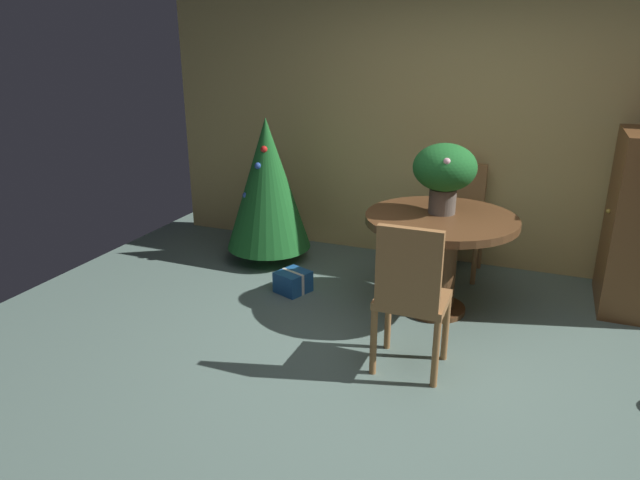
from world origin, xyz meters
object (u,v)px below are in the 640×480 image
at_px(wooden_chair_far, 458,213).
at_px(gift_box_blue, 293,282).
at_px(wooden_chair_near, 410,292).
at_px(holiday_tree, 267,184).
at_px(flower_vase, 445,170).
at_px(round_dining_table, 439,244).

bearing_deg(wooden_chair_far, gift_box_blue, -139.57).
height_order(wooden_chair_near, holiday_tree, holiday_tree).
bearing_deg(flower_vase, wooden_chair_near, -89.24).
bearing_deg(wooden_chair_near, flower_vase, 90.76).
xyz_separation_m(round_dining_table, flower_vase, (-0.01, 0.08, 0.55)).
height_order(flower_vase, wooden_chair_near, flower_vase).
bearing_deg(wooden_chair_far, wooden_chair_near, -90.00).
xyz_separation_m(wooden_chair_far, gift_box_blue, (-1.18, -1.01, -0.45)).
distance_m(wooden_chair_far, wooden_chair_near, 1.86).
bearing_deg(wooden_chair_far, flower_vase, -90.92).
xyz_separation_m(wooden_chair_far, holiday_tree, (-1.70, -0.41, 0.20)).
distance_m(flower_vase, holiday_tree, 1.78).
height_order(round_dining_table, wooden_chair_near, wooden_chair_near).
bearing_deg(gift_box_blue, flower_vase, 8.21).
bearing_deg(holiday_tree, gift_box_blue, -48.94).
relative_size(wooden_chair_far, wooden_chair_near, 0.97).
relative_size(round_dining_table, holiday_tree, 0.83).
bearing_deg(gift_box_blue, round_dining_table, 4.52).
xyz_separation_m(wooden_chair_far, wooden_chair_near, (-0.00, -1.86, 0.02)).
bearing_deg(wooden_chair_near, gift_box_blue, 144.21).
bearing_deg(flower_vase, gift_box_blue, -171.79).
relative_size(wooden_chair_far, gift_box_blue, 3.06).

